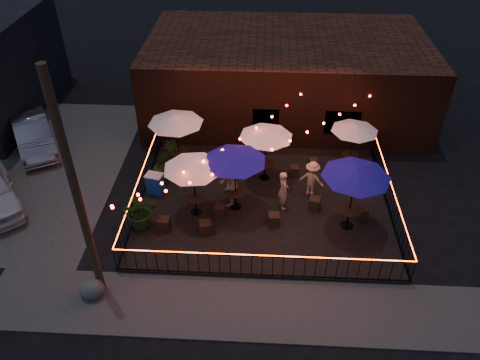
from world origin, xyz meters
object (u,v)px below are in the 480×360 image
object	(u,v)px
cafe_table_1	(176,120)
cooler	(155,184)
cafe_table_0	(193,165)
utility_pole	(77,195)
cafe_table_2	(235,158)
cafe_table_4	(356,173)
cafe_table_5	(355,128)
boulder	(92,289)
cafe_table_3	(266,134)

from	to	relation	value
cafe_table_1	cooler	xyz separation A→B (m)	(-0.70, -1.93, -1.93)
cafe_table_0	cooler	world-z (taller)	cafe_table_0
utility_pole	cafe_table_2	xyz separation A→B (m)	(4.28, 4.19, -1.43)
cafe_table_1	cafe_table_4	world-z (taller)	cafe_table_4
cafe_table_2	cafe_table_5	bearing A→B (deg)	31.57
cafe_table_5	boulder	distance (m)	12.18
cafe_table_5	cafe_table_4	bearing A→B (deg)	-98.18
cafe_table_0	cafe_table_1	bearing A→B (deg)	110.31
cafe_table_0	cafe_table_4	xyz separation A→B (m)	(5.88, -0.47, 0.24)
utility_pole	cafe_table_4	bearing A→B (deg)	21.03
cafe_table_1	cafe_table_5	bearing A→B (deg)	2.51
cafe_table_1	cooler	world-z (taller)	cafe_table_1
cafe_table_3	cooler	bearing A→B (deg)	-164.45
utility_pole	cafe_table_1	bearing A→B (deg)	76.89
cafe_table_4	cafe_table_3	bearing A→B (deg)	138.04
cafe_table_3	boulder	size ratio (longest dim) A/B	3.08
cafe_table_4	cooler	bearing A→B (deg)	168.11
cafe_table_0	cafe_table_1	xyz separation A→B (m)	(-1.14, 3.09, 0.11)
cafe_table_1	cafe_table_2	xyz separation A→B (m)	(2.68, -2.68, 0.02)
cooler	boulder	xyz separation A→B (m)	(-1.06, -5.34, -0.27)
cafe_table_2	cafe_table_5	world-z (taller)	cafe_table_2
cafe_table_5	cafe_table_0	bearing A→B (deg)	-152.05
cafe_table_4	cafe_table_5	size ratio (longest dim) A/B	1.24
utility_pole	cafe_table_4	distance (m)	9.33
cooler	boulder	distance (m)	5.45
cafe_table_3	cafe_table_4	bearing A→B (deg)	-41.96
cafe_table_1	cafe_table_3	world-z (taller)	cafe_table_1
cafe_table_2	cafe_table_3	size ratio (longest dim) A/B	1.16
cafe_table_1	cooler	distance (m)	2.82
cafe_table_0	boulder	bearing A→B (deg)	-124.78
cafe_table_4	boulder	xyz separation A→B (m)	(-8.78, -3.71, -2.34)
cafe_table_5	utility_pole	bearing A→B (deg)	-141.90
cafe_table_0	cafe_table_1	distance (m)	3.29
cooler	boulder	bearing A→B (deg)	-87.83
cafe_table_3	boulder	bearing A→B (deg)	-130.23
utility_pole	cafe_table_3	size ratio (longest dim) A/B	3.00
cafe_table_4	utility_pole	bearing A→B (deg)	-158.97
cafe_table_4	boulder	distance (m)	9.82
cafe_table_2	cafe_table_3	distance (m)	2.31
utility_pole	cafe_table_1	size ratio (longest dim) A/B	2.69
cafe_table_0	cafe_table_5	distance (m)	7.30
cafe_table_5	cafe_table_1	bearing A→B (deg)	-177.49
cafe_table_2	cafe_table_4	xyz separation A→B (m)	(4.34, -0.88, 0.11)
cafe_table_4	cafe_table_2	bearing A→B (deg)	168.59
utility_pole	boulder	size ratio (longest dim) A/B	9.23
cafe_table_0	cafe_table_1	size ratio (longest dim) A/B	0.94
cafe_table_0	cafe_table_3	bearing A→B (deg)	42.07
cafe_table_0	cooler	distance (m)	2.84
boulder	cafe_table_1	bearing A→B (deg)	76.37
cafe_table_1	cafe_table_3	distance (m)	3.88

